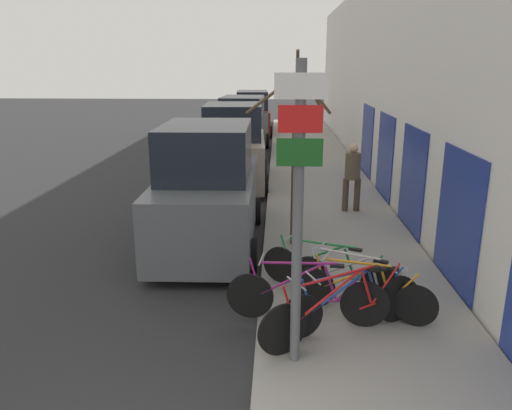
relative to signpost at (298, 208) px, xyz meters
name	(u,v)px	position (x,y,z in m)	size (l,w,h in m)	color
ground_plane	(234,194)	(-1.51, 8.69, -2.14)	(80.00, 80.00, 0.00)	#28282B
sidewalk_curb	(316,173)	(1.09, 11.49, -2.07)	(3.20, 32.00, 0.15)	gray
building_facade	(373,79)	(2.84, 11.39, 1.08)	(0.23, 32.00, 6.50)	silver
signpost	(298,208)	(0.00, 0.00, 0.00)	(0.57, 0.14, 3.65)	#595B60
bicycle_0	(343,309)	(0.67, 0.57, -1.58)	(2.27, 1.29, 0.97)	black
bicycle_1	(353,304)	(0.82, 0.80, -1.62)	(2.06, 0.87, 0.88)	black
bicycle_2	(306,296)	(0.19, 0.96, -1.59)	(2.31, 0.45, 0.95)	black
bicycle_3	(364,292)	(1.04, 1.19, -1.63)	(1.96, 0.83, 0.86)	black
bicycle_4	(355,284)	(0.95, 1.47, -1.62)	(1.84, 1.19, 0.88)	black
bicycle_5	(328,271)	(0.60, 1.93, -1.62)	(2.11, 1.05, 0.87)	black
parked_car_0	(208,192)	(-1.67, 4.46, -0.99)	(2.16, 4.70, 2.58)	#51565B
parked_car_1	(234,150)	(-1.60, 9.75, -1.00)	(2.23, 4.18, 2.56)	gray
parked_car_2	(243,128)	(-1.71, 15.50, -1.05)	(2.21, 4.69, 2.41)	black
parked_car_3	(252,115)	(-1.63, 21.74, -1.11)	(2.19, 4.80, 2.30)	maroon
pedestrian_near	(352,173)	(1.62, 6.65, -1.01)	(0.45, 0.38, 1.70)	#4C3D2D
street_tree	(296,159)	(0.12, 4.28, -0.24)	(1.72, 1.11, 3.84)	brown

